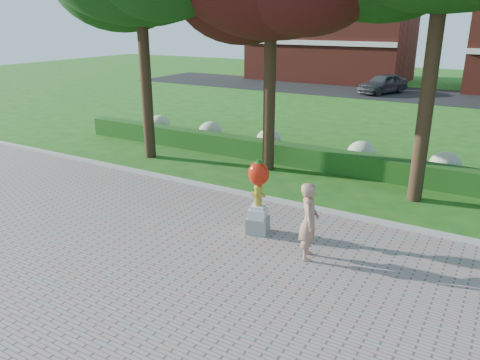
% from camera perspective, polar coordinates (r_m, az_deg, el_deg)
% --- Properties ---
extents(ground, '(100.00, 100.00, 0.00)m').
position_cam_1_polar(ground, '(12.23, -1.23, -7.46)').
color(ground, '#195715').
rests_on(ground, ground).
extents(walkway, '(40.00, 14.00, 0.04)m').
position_cam_1_polar(walkway, '(9.54, -14.54, -16.40)').
color(walkway, gray).
rests_on(walkway, ground).
extents(curb, '(40.00, 0.18, 0.15)m').
position_cam_1_polar(curb, '(14.61, 4.99, -2.64)').
color(curb, '#ADADA5').
rests_on(curb, ground).
extents(lawn_hedge, '(24.00, 0.70, 0.80)m').
position_cam_1_polar(lawn_hedge, '(18.00, 10.59, 2.41)').
color(lawn_hedge, '#204614').
rests_on(lawn_hedge, ground).
extents(hydrangea_row, '(20.10, 1.10, 0.99)m').
position_cam_1_polar(hydrangea_row, '(18.71, 13.33, 3.33)').
color(hydrangea_row, '#A0A57E').
rests_on(hydrangea_row, ground).
extents(street, '(50.00, 8.00, 0.02)m').
position_cam_1_polar(street, '(38.12, 21.87, 9.51)').
color(street, black).
rests_on(street, ground).
extents(building_left, '(14.00, 8.00, 7.00)m').
position_cam_1_polar(building_left, '(46.11, 11.01, 16.31)').
color(building_left, maroon).
rests_on(building_left, ground).
extents(hydrant_sculpture, '(0.67, 0.67, 2.03)m').
position_cam_1_polar(hydrant_sculpture, '(12.21, 2.23, -1.81)').
color(hydrant_sculpture, gray).
rests_on(hydrant_sculpture, walkway).
extents(woman, '(0.66, 0.80, 1.89)m').
position_cam_1_polar(woman, '(11.08, 8.41, -4.98)').
color(woman, '#A5745E').
rests_on(woman, walkway).
extents(parked_car, '(3.39, 4.74, 1.50)m').
position_cam_1_polar(parked_car, '(38.06, 17.02, 11.18)').
color(parked_car, '#3B3E42').
rests_on(parked_car, street).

